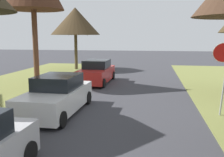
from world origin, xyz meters
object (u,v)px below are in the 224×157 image
object	(u,v)px
parked_sedan_white	(57,96)
parked_sedan_red	(96,72)
stop_sign_far	(223,63)
street_tree_left_far	(75,21)

from	to	relation	value
parked_sedan_white	parked_sedan_red	world-z (taller)	same
parked_sedan_white	stop_sign_far	bearing A→B (deg)	4.62
stop_sign_far	parked_sedan_red	bearing A→B (deg)	134.75
street_tree_left_far	parked_sedan_red	world-z (taller)	street_tree_left_far
parked_sedan_white	street_tree_left_far	bearing A→B (deg)	103.95
parked_sedan_red	stop_sign_far	bearing A→B (deg)	-45.25
street_tree_left_far	parked_sedan_white	bearing A→B (deg)	-76.05
street_tree_left_far	stop_sign_far	bearing A→B (deg)	-52.90
street_tree_left_far	parked_sedan_white	xyz separation A→B (m)	(3.45, -13.90, -3.88)
stop_sign_far	parked_sedan_red	xyz separation A→B (m)	(-6.59, 6.64, -1.42)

